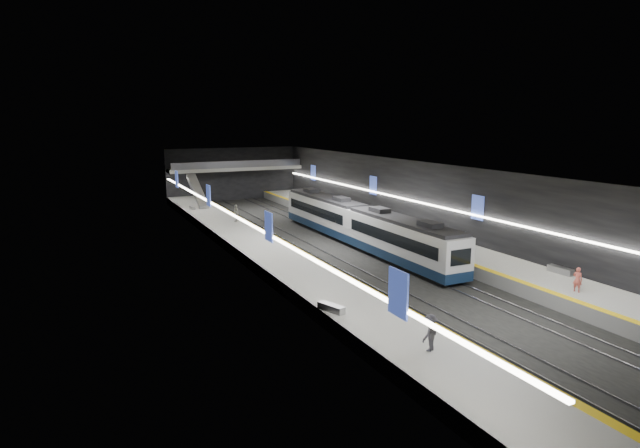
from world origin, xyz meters
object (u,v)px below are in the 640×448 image
train (359,224)px  passenger_right_b (465,243)px  bench_left_near (331,308)px  passenger_right_a (578,280)px  bench_right_far (330,202)px  passenger_left_b (430,333)px  escalator (197,191)px  bench_right_near (560,270)px  passenger_left_a (236,213)px  bench_left_far (192,208)px

train → passenger_right_b: train is taller
bench_left_near → passenger_right_a: passenger_right_a is taller
bench_right_far → passenger_left_b: 47.14m
bench_left_near → passenger_right_a: size_ratio=1.11×
escalator → passenger_right_a: (14.36, -47.19, -1.06)m
bench_right_near → passenger_right_a: bearing=-129.5°
bench_right_near → passenger_right_b: bearing=106.4°
bench_right_far → passenger_right_a: bearing=-86.9°
escalator → passenger_left_b: 50.44m
train → passenger_left_b: (-10.08, -24.72, -0.26)m
train → passenger_right_a: (4.36, -21.48, -0.35)m
passenger_right_b → train: bearing=59.4°
bench_left_near → bench_right_near: 19.00m
escalator → passenger_left_b: (-0.08, -50.43, -0.96)m
passenger_right_a → passenger_right_b: 11.09m
bench_left_near → passenger_left_b: 7.30m
passenger_right_a → bench_right_far: bearing=-19.7°
passenger_right_a → bench_left_near: bearing=60.3°
escalator → passenger_left_a: 13.66m
passenger_right_b → bench_right_near: bearing=-124.2°
bench_right_near → bench_right_far: bench_right_near is taller
escalator → passenger_right_a: 49.34m
bench_left_far → passenger_left_b: passenger_left_b is taller
passenger_right_a → passenger_right_b: passenger_right_b is taller
escalator → bench_left_near: (-2.00, -43.43, -1.67)m
passenger_right_b → passenger_right_a: bearing=-143.4°
passenger_right_a → passenger_left_b: size_ratio=0.90×
passenger_right_a → passenger_left_a: size_ratio=0.87×
bench_left_far → passenger_left_a: passenger_left_a is taller
passenger_right_b → passenger_left_a: 26.10m
passenger_right_b → passenger_left_a: size_ratio=1.02×
train → bench_left_near: 21.42m
bench_left_far → bench_right_near: (18.39, -40.69, 0.05)m
bench_right_near → passenger_left_b: bearing=-161.2°
train → bench_right_far: train is taller
bench_left_far → passenger_left_b: size_ratio=0.85×
escalator → passenger_left_a: (1.19, -13.57, -0.94)m
train → passenger_right_b: bearing=-67.2°
passenger_left_a → train: bearing=29.5°
bench_right_near → escalator: bearing=108.4°
bench_left_far → passenger_right_b: 36.72m
bench_left_near → passenger_right_a: (16.36, -3.76, 0.61)m
train → bench_right_far: (6.51, 19.39, -0.96)m
bench_right_far → passenger_left_b: passenger_left_b is taller
bench_left_far → bench_left_near: bearing=-91.0°
bench_left_near → passenger_right_b: bearing=4.7°
train → passenger_right_a: train is taller
train → bench_left_far: (-11.39, 22.76, -1.00)m
passenger_left_b → passenger_left_a: bearing=-115.4°
passenger_left_a → passenger_left_b: passenger_left_a is taller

